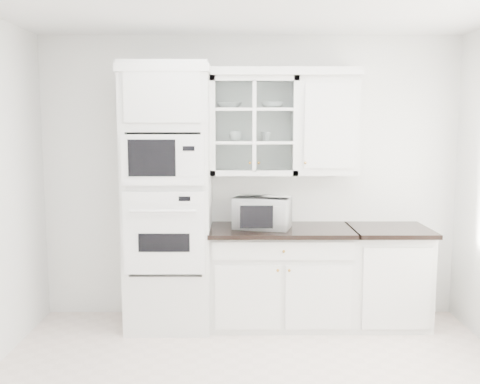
{
  "coord_description": "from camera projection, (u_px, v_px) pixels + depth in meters",
  "views": [
    {
      "loc": [
        -0.12,
        -3.4,
        1.86
      ],
      "look_at": [
        -0.1,
        1.05,
        1.3
      ],
      "focal_mm": 40.0,
      "sensor_mm": 36.0,
      "label": 1
    }
  ],
  "objects": [
    {
      "name": "bowl_a",
      "position": [
        229.0,
        105.0,
        4.94
      ],
      "size": [
        0.26,
        0.26,
        0.06
      ],
      "primitive_type": "imported",
      "rotation": [
        0.0,
        0.0,
        -0.14
      ],
      "color": "white",
      "rests_on": "upper_cabinet_glass"
    },
    {
      "name": "cup_a",
      "position": [
        236.0,
        136.0,
        4.96
      ],
      "size": [
        0.15,
        0.15,
        0.09
      ],
      "primitive_type": "imported",
      "rotation": [
        0.0,
        0.0,
        -0.29
      ],
      "color": "white",
      "rests_on": "upper_cabinet_glass"
    },
    {
      "name": "oven_column",
      "position": [
        169.0,
        198.0,
        4.87
      ],
      "size": [
        0.76,
        0.68,
        2.4
      ],
      "color": "silver",
      "rests_on": "ground"
    },
    {
      "name": "base_cabinet_run",
      "position": [
        280.0,
        275.0,
        4.99
      ],
      "size": [
        1.32,
        0.67,
        0.92
      ],
      "color": "silver",
      "rests_on": "ground"
    },
    {
      "name": "countertop_microwave",
      "position": [
        263.0,
        212.0,
        4.91
      ],
      "size": [
        0.59,
        0.53,
        0.29
      ],
      "primitive_type": "imported",
      "rotation": [
        0.0,
        0.0,
        2.89
      ],
      "color": "white",
      "rests_on": "base_cabinet_run"
    },
    {
      "name": "upper_cabinet_solid",
      "position": [
        326.0,
        126.0,
        4.95
      ],
      "size": [
        0.55,
        0.33,
        0.9
      ],
      "primitive_type": "cube",
      "color": "silver",
      "rests_on": "room_shell"
    },
    {
      "name": "bowl_b",
      "position": [
        272.0,
        105.0,
        4.94
      ],
      "size": [
        0.22,
        0.22,
        0.06
      ],
      "primitive_type": "imported",
      "rotation": [
        0.0,
        0.0,
        -0.15
      ],
      "color": "white",
      "rests_on": "upper_cabinet_glass"
    },
    {
      "name": "crown_molding",
      "position": [
        243.0,
        72.0,
        4.87
      ],
      "size": [
        2.14,
        0.38,
        0.07
      ],
      "primitive_type": "cube",
      "color": "white",
      "rests_on": "room_shell"
    },
    {
      "name": "upper_cabinet_glass",
      "position": [
        254.0,
        126.0,
        4.95
      ],
      "size": [
        0.8,
        0.33,
        0.9
      ],
      "color": "silver",
      "rests_on": "room_shell"
    },
    {
      "name": "cup_b",
      "position": [
        266.0,
        136.0,
        4.98
      ],
      "size": [
        0.12,
        0.12,
        0.09
      ],
      "primitive_type": "imported",
      "rotation": [
        0.0,
        0.0,
        -0.29
      ],
      "color": "white",
      "rests_on": "upper_cabinet_glass"
    },
    {
      "name": "room_shell",
      "position": [
        254.0,
        136.0,
        3.81
      ],
      "size": [
        4.0,
        3.5,
        2.7
      ],
      "color": "white",
      "rests_on": "ground"
    },
    {
      "name": "extra_base_cabinet",
      "position": [
        387.0,
        275.0,
        4.99
      ],
      "size": [
        0.72,
        0.67,
        0.92
      ],
      "color": "silver",
      "rests_on": "ground"
    }
  ]
}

